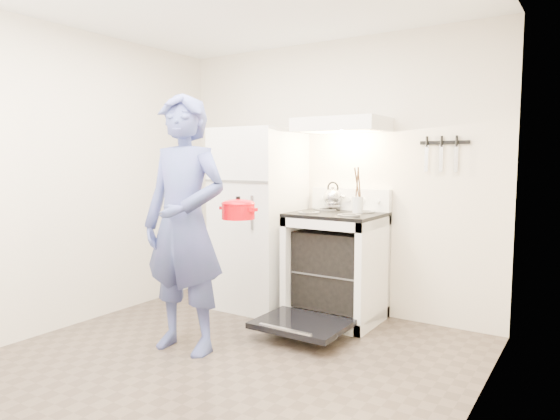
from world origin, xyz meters
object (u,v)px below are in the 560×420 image
(tea_kettle, at_px, (333,196))
(dutch_oven, at_px, (238,211))
(stove_body, at_px, (336,268))
(refrigerator, at_px, (259,219))
(person, at_px, (185,224))

(tea_kettle, bearing_deg, dutch_oven, -98.55)
(stove_body, bearing_deg, refrigerator, -178.23)
(stove_body, height_order, dutch_oven, dutch_oven)
(refrigerator, height_order, person, person)
(person, bearing_deg, refrigerator, 92.55)
(refrigerator, bearing_deg, dutch_oven, -63.04)
(stove_body, height_order, person, person)
(refrigerator, distance_m, tea_kettle, 0.74)
(refrigerator, bearing_deg, stove_body, 1.77)
(refrigerator, relative_size, tea_kettle, 6.62)
(refrigerator, distance_m, dutch_oven, 1.08)
(dutch_oven, bearing_deg, tea_kettle, 81.45)
(tea_kettle, relative_size, person, 0.14)
(refrigerator, height_order, stove_body, refrigerator)
(refrigerator, xyz_separation_m, tea_kettle, (0.66, 0.24, 0.23))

